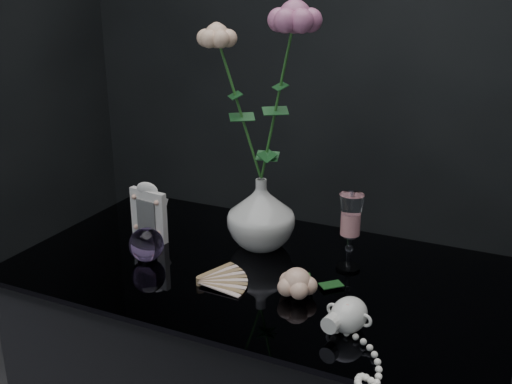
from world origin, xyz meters
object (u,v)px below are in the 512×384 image
at_px(vase, 261,213).
at_px(loose_rose, 297,282).
at_px(wine_glass, 350,232).
at_px(picture_frame, 149,211).
at_px(pearl_jar, 349,313).
at_px(paperweight, 146,245).

bearing_deg(vase, loose_rose, -48.70).
bearing_deg(vase, wine_glass, -6.95).
height_order(picture_frame, pearl_jar, picture_frame).
bearing_deg(wine_glass, loose_rose, -109.98).
relative_size(picture_frame, pearl_jar, 0.63).
xyz_separation_m(vase, loose_rose, (0.16, -0.18, -0.05)).
height_order(vase, paperweight, vase).
relative_size(vase, loose_rose, 0.94).
bearing_deg(loose_rose, vase, 116.75).
xyz_separation_m(wine_glass, paperweight, (-0.42, -0.15, -0.05)).
bearing_deg(picture_frame, paperweight, -49.70).
height_order(vase, pearl_jar, vase).
xyz_separation_m(vase, picture_frame, (-0.26, -0.08, -0.01)).
height_order(wine_glass, paperweight, wine_glass).
height_order(vase, wine_glass, wine_glass).
bearing_deg(picture_frame, loose_rose, -5.56).
height_order(loose_rose, pearl_jar, pearl_jar).
height_order(picture_frame, loose_rose, picture_frame).
relative_size(wine_glass, pearl_jar, 0.75).
xyz_separation_m(vase, wine_glass, (0.22, -0.03, 0.00)).
bearing_deg(pearl_jar, picture_frame, 171.82).
distance_m(wine_glass, picture_frame, 0.48).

